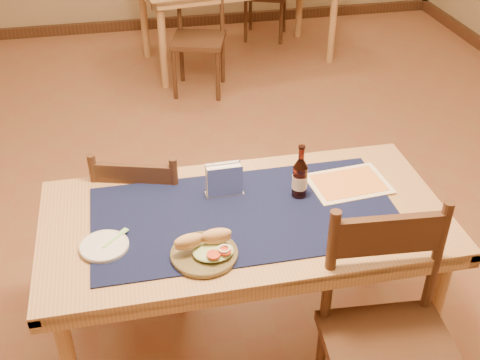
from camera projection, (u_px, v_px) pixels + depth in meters
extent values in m
cube|color=brown|center=(215.00, 237.00, 3.45)|extent=(6.00, 7.00, 0.02)
cylinder|color=tan|center=(433.00, 316.00, 2.46)|extent=(0.06, 0.06, 0.71)
cylinder|color=tan|center=(76.00, 261.00, 2.74)|extent=(0.06, 0.06, 0.71)
cylinder|color=tan|center=(373.00, 222.00, 2.98)|extent=(0.06, 0.06, 0.71)
cube|color=tan|center=(245.00, 219.00, 2.39)|extent=(1.60, 0.80, 0.04)
cube|color=#0F1739|center=(245.00, 214.00, 2.37)|extent=(1.20, 0.60, 0.01)
cube|color=#432618|center=(159.00, 23.00, 6.23)|extent=(6.00, 0.06, 0.10)
cylinder|color=tan|center=(163.00, 47.00, 4.88)|extent=(0.06, 0.06, 0.71)
cylinder|color=tan|center=(333.00, 24.00, 5.32)|extent=(0.06, 0.06, 0.71)
cylinder|color=tan|center=(144.00, 20.00, 5.42)|extent=(0.06, 0.06, 0.71)
cylinder|color=tan|center=(300.00, 1.00, 5.86)|extent=(0.06, 0.06, 0.71)
cylinder|color=#432618|center=(192.00, 230.00, 3.15)|extent=(0.03, 0.03, 0.43)
cylinder|color=#432618|center=(127.00, 226.00, 3.17)|extent=(0.03, 0.03, 0.43)
cylinder|color=#432618|center=(182.00, 275.00, 2.86)|extent=(0.03, 0.03, 0.43)
cylinder|color=#432618|center=(110.00, 271.00, 2.88)|extent=(0.03, 0.03, 0.43)
cube|color=#432618|center=(150.00, 215.00, 2.89)|extent=(0.50, 0.50, 0.04)
cube|color=#432618|center=(134.00, 178.00, 2.55)|extent=(0.34, 0.13, 0.13)
cylinder|color=#432618|center=(176.00, 202.00, 2.61)|extent=(0.03, 0.03, 0.44)
cylinder|color=#432618|center=(98.00, 198.00, 2.63)|extent=(0.03, 0.03, 0.44)
cylinder|color=#432618|center=(415.00, 353.00, 2.44)|extent=(0.04, 0.04, 0.49)
cube|color=#432618|center=(393.00, 356.00, 2.12)|extent=(0.49, 0.49, 0.04)
cube|color=#432618|center=(389.00, 235.00, 2.08)|extent=(0.40, 0.06, 0.15)
cylinder|color=#432618|center=(330.00, 268.00, 2.13)|extent=(0.04, 0.04, 0.50)
cylinder|color=#432618|center=(436.00, 259.00, 2.17)|extent=(0.04, 0.04, 0.50)
cylinder|color=#432618|center=(174.00, 74.00, 4.78)|extent=(0.03, 0.03, 0.44)
cylinder|color=#432618|center=(218.00, 75.00, 4.75)|extent=(0.03, 0.03, 0.44)
cylinder|color=#432618|center=(182.00, 57.00, 5.06)|extent=(0.03, 0.03, 0.44)
cylinder|color=#432618|center=(223.00, 58.00, 5.04)|extent=(0.03, 0.03, 0.44)
cube|color=#432618|center=(198.00, 40.00, 4.78)|extent=(0.51, 0.51, 0.04)
cylinder|color=#432618|center=(179.00, 5.00, 4.82)|extent=(0.03, 0.03, 0.45)
cylinder|color=#432618|center=(222.00, 6.00, 4.80)|extent=(0.03, 0.03, 0.45)
cylinder|color=#432618|center=(284.00, 11.00, 6.05)|extent=(0.03, 0.03, 0.43)
cylinder|color=#432618|center=(250.00, 9.00, 6.09)|extent=(0.03, 0.03, 0.43)
cylinder|color=#432618|center=(281.00, 22.00, 5.77)|extent=(0.03, 0.03, 0.43)
cylinder|color=#432618|center=(246.00, 21.00, 5.81)|extent=(0.03, 0.03, 0.43)
cylinder|color=brown|center=(204.00, 254.00, 2.16)|extent=(0.24, 0.24, 0.01)
torus|color=brown|center=(204.00, 253.00, 2.16)|extent=(0.25, 0.25, 0.01)
ellipsoid|color=#A9C386|center=(213.00, 251.00, 2.14)|extent=(0.15, 0.12, 0.03)
ellipsoid|color=tan|center=(188.00, 242.00, 2.13)|extent=(0.11, 0.07, 0.06)
ellipsoid|color=tan|center=(216.00, 236.00, 2.16)|extent=(0.11, 0.05, 0.06)
cylinder|color=red|center=(214.00, 255.00, 2.10)|extent=(0.05, 0.05, 0.01)
cylinder|color=red|center=(225.00, 251.00, 2.12)|extent=(0.05, 0.05, 0.01)
torus|color=silver|center=(224.00, 248.00, 2.12)|extent=(0.05, 0.05, 0.01)
cylinder|color=silver|center=(104.00, 246.00, 2.20)|extent=(0.18, 0.18, 0.01)
torus|color=silver|center=(104.00, 245.00, 2.20)|extent=(0.18, 0.18, 0.01)
cube|color=#8CE07B|center=(113.00, 240.00, 2.22)|extent=(0.08, 0.08, 0.00)
cube|color=#8CE07B|center=(124.00, 231.00, 2.26)|extent=(0.04, 0.04, 0.00)
cylinder|color=#47160C|center=(300.00, 181.00, 2.44)|extent=(0.06, 0.06, 0.14)
cone|color=#47160C|center=(301.00, 163.00, 2.39)|extent=(0.06, 0.06, 0.04)
cylinder|color=#47160C|center=(301.00, 154.00, 2.36)|extent=(0.02, 0.02, 0.05)
cylinder|color=#47160C|center=(302.00, 147.00, 2.35)|extent=(0.03, 0.03, 0.01)
cylinder|color=beige|center=(300.00, 181.00, 2.44)|extent=(0.06, 0.06, 0.06)
cube|color=silver|center=(224.00, 193.00, 2.49)|extent=(0.16, 0.06, 0.00)
cube|color=silver|center=(225.00, 182.00, 2.43)|extent=(0.15, 0.01, 0.13)
cube|color=silver|center=(223.00, 176.00, 2.47)|extent=(0.15, 0.01, 0.13)
cube|color=white|center=(224.00, 180.00, 2.45)|extent=(0.14, 0.04, 0.12)
cube|color=#3C85C0|center=(225.00, 180.00, 2.43)|extent=(0.10, 0.00, 0.04)
cube|color=#F9E2BC|center=(349.00, 183.00, 2.54)|extent=(0.35, 0.27, 0.00)
cube|color=orange|center=(349.00, 183.00, 2.54)|extent=(0.30, 0.22, 0.00)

